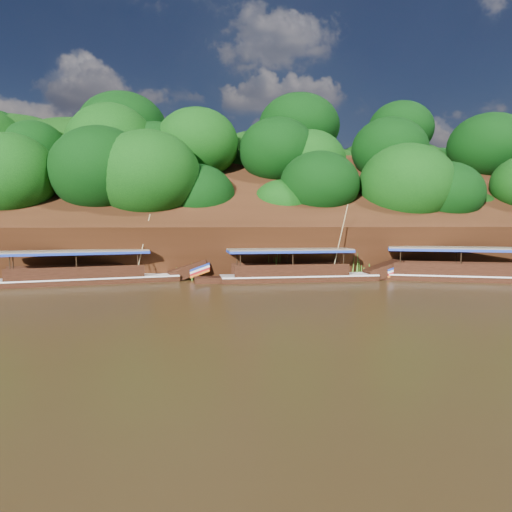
# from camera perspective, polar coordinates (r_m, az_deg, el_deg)

# --- Properties ---
(ground) EXTENTS (160.00, 160.00, 0.00)m
(ground) POSITION_cam_1_polar(r_m,az_deg,el_deg) (26.98, 4.04, -4.94)
(ground) COLOR black
(ground) RESTS_ON ground
(riverbank) EXTENTS (120.00, 30.06, 19.40)m
(riverbank) POSITION_cam_1_polar(r_m,az_deg,el_deg) (49.25, -0.40, 1.42)
(riverbank) COLOR black
(riverbank) RESTS_ON ground
(boat_0) EXTENTS (14.27, 6.47, 5.23)m
(boat_0) POSITION_cam_1_polar(r_m,az_deg,el_deg) (37.97, 24.35, -1.85)
(boat_0) COLOR black
(boat_0) RESTS_ON ground
(boat_1) EXTENTS (13.09, 2.84, 5.71)m
(boat_1) POSITION_cam_1_polar(r_m,az_deg,el_deg) (35.05, 6.03, -2.00)
(boat_1) COLOR black
(boat_1) RESTS_ON ground
(boat_2) EXTENTS (14.15, 5.28, 5.06)m
(boat_2) POSITION_cam_1_polar(r_m,az_deg,el_deg) (35.25, -17.42, -2.15)
(boat_2) COLOR black
(boat_2) RESTS_ON ground
(reeds) EXTENTS (49.84, 2.28, 2.16)m
(reeds) POSITION_cam_1_polar(r_m,az_deg,el_deg) (35.96, -3.91, -1.18)
(reeds) COLOR #325F17
(reeds) RESTS_ON ground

